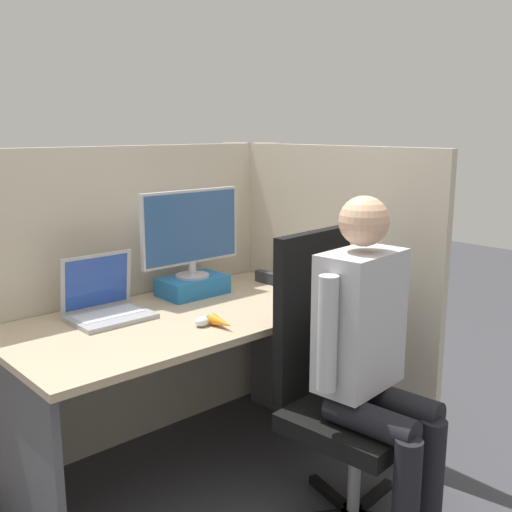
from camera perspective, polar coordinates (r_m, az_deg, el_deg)
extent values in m
plane|color=#3D3D42|center=(2.64, -1.48, -22.95)|extent=(12.00, 12.00, 0.00)
cube|color=#B7AD99|center=(2.93, -11.88, -3.95)|extent=(1.99, 0.04, 1.44)
cube|color=#B7AD99|center=(3.03, 5.69, -3.21)|extent=(0.04, 1.43, 1.44)
cube|color=tan|center=(2.60, -7.21, -5.87)|extent=(1.49, 0.78, 0.03)
cube|color=#4C4C51|center=(2.44, -21.42, -17.25)|extent=(0.03, 0.66, 0.70)
cube|color=#4C4C51|center=(3.16, 3.75, -9.56)|extent=(0.03, 0.66, 0.70)
cube|color=#236BAD|center=(2.88, -6.05, -2.83)|extent=(0.31, 0.20, 0.09)
cylinder|color=#B2B2B7|center=(2.87, -6.08, -1.87)|extent=(0.16, 0.16, 0.01)
cylinder|color=#B2B2B7|center=(2.86, -6.09, -1.09)|extent=(0.04, 0.04, 0.07)
cube|color=#B2B2B7|center=(2.82, -6.24, 2.79)|extent=(0.54, 0.02, 0.35)
cube|color=#2D5184|center=(2.81, -6.08, 2.76)|extent=(0.51, 0.00, 0.32)
cube|color=#99999E|center=(2.58, -13.67, -5.67)|extent=(0.32, 0.25, 0.02)
cube|color=silver|center=(2.59, -13.87, -5.34)|extent=(0.27, 0.14, 0.00)
cube|color=#99999E|center=(2.63, -14.94, -2.37)|extent=(0.32, 0.04, 0.24)
cube|color=#1E3D93|center=(2.63, -14.89, -2.40)|extent=(0.28, 0.03, 0.21)
ellipsoid|color=silver|center=(2.43, -5.16, -6.24)|extent=(0.06, 0.05, 0.04)
cube|color=#2D2D33|center=(3.08, 1.00, -2.04)|extent=(0.04, 0.13, 0.06)
cone|color=orange|center=(2.40, -3.26, -6.35)|extent=(0.05, 0.12, 0.05)
cylinder|color=green|center=(2.45, -4.35, -5.93)|extent=(0.03, 0.02, 0.03)
cube|color=black|center=(2.71, 10.95, -21.68)|extent=(0.28, 0.06, 0.04)
cube|color=black|center=(2.70, 7.21, -21.67)|extent=(0.10, 0.28, 0.04)
cylinder|color=gray|center=(2.51, 9.36, -19.45)|extent=(0.05, 0.05, 0.35)
cube|color=black|center=(2.41, 9.53, -15.18)|extent=(0.50, 0.50, 0.07)
cube|color=black|center=(2.44, 5.42, -5.36)|extent=(0.44, 0.09, 0.66)
cylinder|color=black|center=(2.22, 10.85, -15.12)|extent=(0.14, 0.35, 0.11)
cylinder|color=black|center=(2.25, 14.04, -22.36)|extent=(0.09, 0.09, 0.51)
cylinder|color=black|center=(2.36, 13.21, -13.50)|extent=(0.14, 0.35, 0.11)
cylinder|color=black|center=(2.39, 16.25, -20.31)|extent=(0.09, 0.09, 0.51)
cube|color=#B2B2B7|center=(2.25, 9.89, -6.03)|extent=(0.36, 0.23, 0.52)
sphere|color=#D8A884|center=(2.17, 10.24, 3.29)|extent=(0.18, 0.18, 0.18)
cylinder|color=#B2B2B7|center=(2.09, 6.83, -7.37)|extent=(0.07, 0.07, 0.41)
cylinder|color=#B2B2B7|center=(2.42, 12.52, -4.85)|extent=(0.07, 0.07, 0.41)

